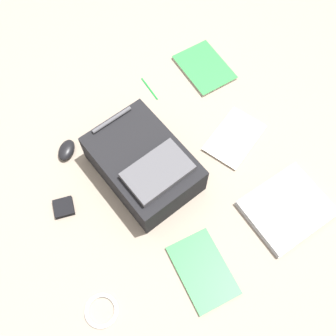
# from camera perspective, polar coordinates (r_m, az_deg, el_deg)

# --- Properties ---
(ground_plane) EXTENTS (3.39, 3.39, 0.00)m
(ground_plane) POSITION_cam_1_polar(r_m,az_deg,el_deg) (1.64, 0.65, -1.24)
(ground_plane) COLOR gray
(backpack) EXTENTS (0.38, 0.48, 0.19)m
(backpack) POSITION_cam_1_polar(r_m,az_deg,el_deg) (1.58, -3.51, 0.50)
(backpack) COLOR black
(backpack) RESTS_ON ground_plane
(laptop) EXTENTS (0.34, 0.30, 0.03)m
(laptop) POSITION_cam_1_polar(r_m,az_deg,el_deg) (1.64, 16.83, -5.58)
(laptop) COLOR #929296
(laptop) RESTS_ON ground_plane
(book_blue) EXTENTS (0.31, 0.27, 0.01)m
(book_blue) POSITION_cam_1_polar(r_m,az_deg,el_deg) (1.74, 9.61, 4.32)
(book_blue) COLOR silver
(book_blue) RESTS_ON ground_plane
(book_red) EXTENTS (0.18, 0.28, 0.01)m
(book_red) POSITION_cam_1_polar(r_m,az_deg,el_deg) (1.52, 5.08, -14.56)
(book_red) COLOR silver
(book_red) RESTS_ON ground_plane
(book_comic) EXTENTS (0.22, 0.28, 0.02)m
(book_comic) POSITION_cam_1_polar(r_m,az_deg,el_deg) (1.95, 5.29, 14.29)
(book_comic) COLOR silver
(book_comic) RESTS_ON ground_plane
(computer_mouse) EXTENTS (0.12, 0.12, 0.04)m
(computer_mouse) POSITION_cam_1_polar(r_m,az_deg,el_deg) (1.73, -14.49, 2.54)
(computer_mouse) COLOR black
(computer_mouse) RESTS_ON ground_plane
(cable_coil) EXTENTS (0.12, 0.12, 0.01)m
(cable_coil) POSITION_cam_1_polar(r_m,az_deg,el_deg) (1.52, -9.63, -19.71)
(cable_coil) COLOR silver
(cable_coil) RESTS_ON ground_plane
(pen_black) EXTENTS (0.02, 0.14, 0.01)m
(pen_black) POSITION_cam_1_polar(r_m,az_deg,el_deg) (1.87, -2.70, 11.45)
(pen_black) COLOR #198C33
(pen_black) RESTS_ON ground_plane
(earbud_pouch) EXTENTS (0.09, 0.09, 0.02)m
(earbud_pouch) POSITION_cam_1_polar(r_m,az_deg,el_deg) (1.63, -14.87, -5.55)
(earbud_pouch) COLOR black
(earbud_pouch) RESTS_ON ground_plane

